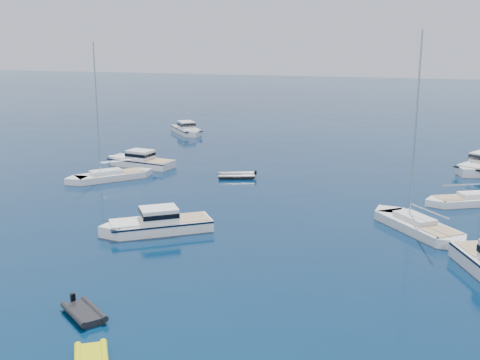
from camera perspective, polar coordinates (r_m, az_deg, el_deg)
name	(u,v)px	position (r m, az deg, el deg)	size (l,w,h in m)	color
motor_cruiser_left	(157,232)	(46.78, -7.92, -4.90)	(2.84, 9.29, 2.44)	white
motor_cruiser_far_l	(139,166)	(70.26, -9.58, 1.32)	(2.84, 9.28, 2.44)	white
motor_cruiser_horizon	(187,134)	(92.77, -5.10, 4.44)	(2.81, 9.18, 2.41)	white
sailboat_mid_r	(417,230)	(48.61, 16.58, -4.64)	(2.79, 10.75, 15.80)	silver
sailboat_mid_l	(110,179)	(64.34, -12.30, 0.05)	(2.61, 10.03, 14.74)	white
sailboat_centre	(472,204)	(57.77, 21.26, -2.13)	(2.48, 9.53, 14.01)	white
tender_grey_near	(84,317)	(34.12, -14.66, -12.51)	(1.81, 3.23, 0.95)	black
tender_grey_far	(236,178)	(63.62, -0.34, 0.22)	(2.20, 4.08, 0.95)	black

